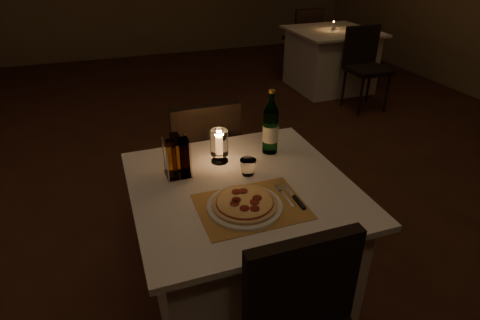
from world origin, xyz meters
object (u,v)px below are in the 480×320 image
object	(u,v)px
pizza	(245,203)
tumbler	(248,167)
chair_far	(203,153)
neighbor_table_right	(330,59)
water_bottle	(271,128)
hurricane_candle	(219,144)
main_table	(241,245)
plate	(245,206)

from	to	relation	value
pizza	tumbler	world-z (taller)	tumbler
chair_far	neighbor_table_right	world-z (taller)	chair_far
water_bottle	hurricane_candle	distance (m)	0.29
main_table	water_bottle	world-z (taller)	water_bottle
main_table	tumbler	distance (m)	0.42
main_table	tumbler	xyz separation A→B (m)	(0.06, 0.08, 0.41)
tumbler	water_bottle	distance (m)	0.28
water_bottle	hurricane_candle	xyz separation A→B (m)	(-0.28, -0.01, -0.04)
pizza	tumbler	xyz separation A→B (m)	(0.11, 0.26, 0.01)
pizza	tumbler	bearing A→B (deg)	66.68
plate	tumbler	xyz separation A→B (m)	(0.11, 0.26, 0.03)
chair_far	plate	distance (m)	0.92
chair_far	neighbor_table_right	distance (m)	3.20
water_bottle	chair_far	bearing A→B (deg)	118.96
tumbler	plate	bearing A→B (deg)	-113.33
tumbler	neighbor_table_right	size ratio (longest dim) A/B	0.08
pizza	plate	bearing A→B (deg)	-132.41
water_bottle	neighbor_table_right	bearing A→B (deg)	53.31
main_table	plate	xyz separation A→B (m)	(-0.05, -0.18, 0.38)
tumbler	hurricane_candle	world-z (taller)	hurricane_candle
main_table	pizza	size ratio (longest dim) A/B	3.57
pizza	water_bottle	xyz separation A→B (m)	(0.30, 0.44, 0.11)
main_table	chair_far	xyz separation A→B (m)	(0.00, 0.71, 0.18)
main_table	hurricane_candle	size ratio (longest dim) A/B	5.79
main_table	plate	bearing A→B (deg)	-105.52
plate	hurricane_candle	xyz separation A→B (m)	(0.02, 0.42, 0.09)
main_table	chair_far	distance (m)	0.74
chair_far	tumbler	world-z (taller)	chair_far
plate	pizza	bearing A→B (deg)	47.59
main_table	neighbor_table_right	xyz separation A→B (m)	(2.27, 2.96, 0.00)
plate	water_bottle	bearing A→B (deg)	55.30
chair_far	pizza	world-z (taller)	chair_far
chair_far	water_bottle	bearing A→B (deg)	-61.04
water_bottle	neighbor_table_right	world-z (taller)	water_bottle
plate	pizza	distance (m)	0.02
main_table	water_bottle	distance (m)	0.62
main_table	neighbor_table_right	size ratio (longest dim) A/B	1.00
water_bottle	hurricane_candle	bearing A→B (deg)	-177.44
chair_far	water_bottle	xyz separation A→B (m)	(0.25, -0.46, 0.33)
tumbler	hurricane_candle	distance (m)	0.20
tumbler	neighbor_table_right	xyz separation A→B (m)	(2.20, 2.88, -0.41)
main_table	hurricane_candle	xyz separation A→B (m)	(-0.03, 0.24, 0.47)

